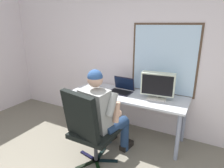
{
  "coord_description": "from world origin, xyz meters",
  "views": [
    {
      "loc": [
        0.95,
        -0.45,
        1.79
      ],
      "look_at": [
        -0.25,
        1.77,
        0.99
      ],
      "focal_mm": 30.91,
      "sensor_mm": 36.0,
      "label": 1
    }
  ],
  "objects": [
    {
      "name": "wine_glass",
      "position": [
        -0.71,
        2.04,
        0.82
      ],
      "size": [
        0.08,
        0.08,
        0.15
      ],
      "color": "silver",
      "rests_on": "desk"
    },
    {
      "name": "laptop",
      "position": [
        -0.31,
        2.23,
        0.79
      ],
      "size": [
        0.37,
        0.3,
        0.23
      ],
      "color": "black",
      "rests_on": "desk"
    },
    {
      "name": "office_chair",
      "position": [
        -0.3,
        1.25,
        0.59
      ],
      "size": [
        0.59,
        0.65,
        1.06
      ],
      "color": "black",
      "rests_on": "ground"
    },
    {
      "name": "person_seated",
      "position": [
        -0.26,
        1.51,
        0.67
      ],
      "size": [
        0.59,
        0.79,
        1.27
      ],
      "color": "navy",
      "rests_on": "ground"
    },
    {
      "name": "desk",
      "position": [
        -0.17,
        2.16,
        0.64
      ],
      "size": [
        1.8,
        0.64,
        0.73
      ],
      "color": "gray",
      "rests_on": "ground"
    },
    {
      "name": "crt_monitor",
      "position": [
        0.27,
        2.2,
        0.94
      ],
      "size": [
        0.49,
        0.25,
        0.39
      ],
      "color": "beige",
      "rests_on": "desk"
    },
    {
      "name": "desk_speaker",
      "position": [
        -0.83,
        2.27,
        0.8
      ],
      "size": [
        0.07,
        0.08,
        0.14
      ],
      "color": "black",
      "rests_on": "desk"
    },
    {
      "name": "wall_rear",
      "position": [
        0.01,
        2.54,
        1.26
      ],
      "size": [
        5.95,
        0.08,
        2.52
      ],
      "color": "silver",
      "rests_on": "ground"
    }
  ]
}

